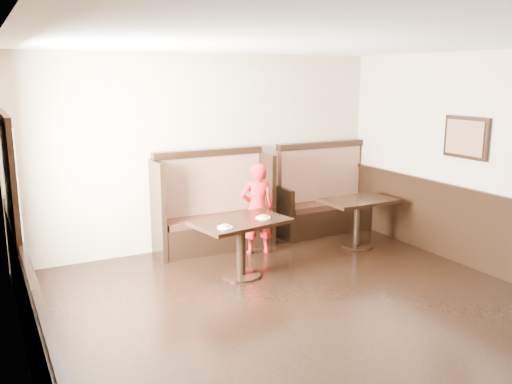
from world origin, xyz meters
TOP-DOWN VIEW (x-y plane):
  - ground at (0.00, 0.00)m, footprint 7.00×7.00m
  - room_shell at (-0.30, 0.28)m, footprint 7.00×7.00m
  - booth_main at (0.00, 3.30)m, footprint 1.75×0.72m
  - booth_neighbor at (1.95, 3.29)m, footprint 1.65×0.72m
  - table_main at (-0.15, 2.05)m, footprint 1.27×0.92m
  - table_neighbor at (1.93, 2.39)m, footprint 1.04×0.68m
  - child at (0.46, 2.77)m, footprint 0.54×0.43m
  - pizza_plate_left at (-0.46, 1.83)m, footprint 0.19×0.19m
  - pizza_plate_right at (0.15, 2.02)m, footprint 0.19×0.19m

SIDE VIEW (x-z plane):
  - ground at x=0.00m, z-range 0.00..0.00m
  - booth_neighbor at x=1.95m, z-range -0.24..1.21m
  - booth_main at x=0.00m, z-range -0.20..1.25m
  - table_neighbor at x=1.93m, z-range 0.18..0.89m
  - table_main at x=-0.15m, z-range 0.20..0.93m
  - child at x=0.46m, z-range 0.00..1.31m
  - room_shell at x=-0.30m, z-range -2.83..4.17m
  - pizza_plate_left at x=-0.46m, z-range 0.73..0.77m
  - pizza_plate_right at x=0.15m, z-range 0.73..0.77m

